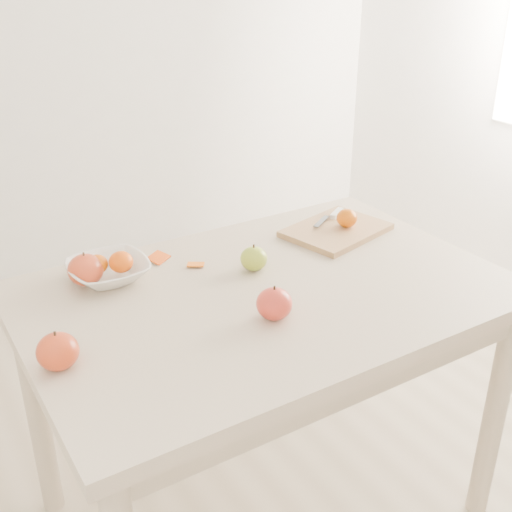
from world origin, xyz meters
TOP-DOWN VIEW (x-y plane):
  - ground at (0.00, 0.00)m, footprint 3.50×3.50m
  - table at (0.00, 0.00)m, footprint 1.20×0.80m
  - cutting_board at (0.36, 0.18)m, footprint 0.34×0.28m
  - board_tangerine at (0.39, 0.17)m, footprint 0.06×0.06m
  - fruit_bowl at (-0.32, 0.25)m, footprint 0.20×0.20m
  - bowl_tangerine_near at (-0.34, 0.26)m, footprint 0.06×0.06m
  - bowl_tangerine_far at (-0.29, 0.24)m, footprint 0.06×0.06m
  - orange_peel_a at (-0.16, 0.29)m, footprint 0.07×0.07m
  - orange_peel_b at (-0.09, 0.21)m, footprint 0.06×0.05m
  - paring_knife at (0.41, 0.25)m, footprint 0.16×0.09m
  - apple_green at (0.03, 0.11)m, footprint 0.07×0.07m
  - apple_red_d at (-0.54, -0.06)m, footprint 0.09×0.09m
  - apple_red_e at (-0.06, -0.13)m, footprint 0.08×0.08m
  - apple_red_a at (-0.38, 0.26)m, footprint 0.09×0.09m

SIDE VIEW (x-z plane):
  - ground at x=0.00m, z-range 0.00..0.00m
  - table at x=0.00m, z-range 0.28..1.03m
  - orange_peel_a at x=-0.16m, z-range 0.75..0.76m
  - orange_peel_b at x=-0.09m, z-range 0.75..0.76m
  - cutting_board at x=0.36m, z-range 0.75..0.77m
  - fruit_bowl at x=-0.32m, z-range 0.75..0.80m
  - paring_knife at x=0.41m, z-range 0.77..0.78m
  - apple_green at x=0.03m, z-range 0.75..0.82m
  - apple_red_e at x=-0.06m, z-range 0.75..0.83m
  - apple_red_d at x=-0.54m, z-range 0.75..0.83m
  - apple_red_a at x=-0.38m, z-range 0.75..0.83m
  - board_tangerine at x=0.39m, z-range 0.77..0.82m
  - bowl_tangerine_near at x=-0.34m, z-range 0.77..0.82m
  - bowl_tangerine_far at x=-0.29m, z-range 0.77..0.83m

